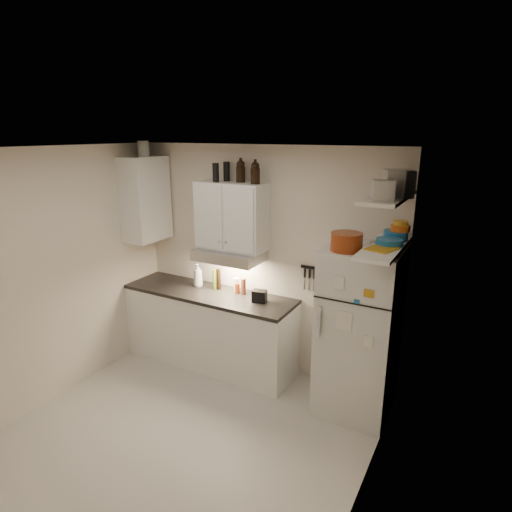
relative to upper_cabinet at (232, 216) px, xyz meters
The scene contains 36 objects.
floor 2.29m from the upper_cabinet, 77.33° to the right, with size 3.20×3.00×0.02m, color beige.
ceiling 1.58m from the upper_cabinet, 77.33° to the right, with size 3.20×3.00×0.02m, color silver.
back_wall 0.63m from the upper_cabinet, 30.26° to the left, with size 3.20×0.02×2.60m, color beige.
left_wall 1.94m from the upper_cabinet, 134.46° to the right, with size 0.02×3.00×2.60m, color beige.
right_wall 2.39m from the upper_cabinet, 34.95° to the right, with size 0.02×3.00×2.60m, color beige.
base_cabinet 1.41m from the upper_cabinet, 151.63° to the right, with size 2.10×0.60×0.88m, color white.
countertop 0.97m from the upper_cabinet, 151.63° to the right, with size 2.10×0.62×0.04m, color black.
upper_cabinet is the anchor object (origin of this frame).
side_cabinet 1.15m from the upper_cabinet, behind, with size 0.33×0.55×1.00m, color white.
range_hood 0.44m from the upper_cabinet, 90.00° to the right, with size 0.76×0.46×0.12m, color silver.
fridge 1.84m from the upper_cabinet, ahead, with size 0.70×0.68×1.70m, color silver.
shelf_hi 1.82m from the upper_cabinet, 10.05° to the right, with size 0.30×0.95×0.03m, color white.
shelf_lo 1.78m from the upper_cabinet, 10.05° to the right, with size 0.30×0.95×0.03m, color white.
knife_strip 1.13m from the upper_cabinet, ahead, with size 0.42×0.02×0.03m, color black.
dutch_oven 1.47m from the upper_cabinet, 13.55° to the right, with size 0.28×0.28×0.16m, color maroon.
book_stack 1.80m from the upper_cabinet, 13.40° to the right, with size 0.20×0.25×0.09m, color #BC8517.
spice_jar 1.65m from the upper_cabinet, ahead, with size 0.06×0.06×0.09m, color silver.
stock_pot 1.86m from the upper_cabinet, ahead, with size 0.25×0.25×0.18m, color silver.
tin_a 1.93m from the upper_cabinet, 11.42° to the right, with size 0.22×0.20×0.22m, color #AAAAAD.
tin_b 1.92m from the upper_cabinet, 18.98° to the right, with size 0.16×0.16×0.16m, color #AAAAAD.
bowl_teal 1.78m from the upper_cabinet, ahead, with size 0.22×0.22×0.09m, color #1C649B.
bowl_orange 1.82m from the upper_cabinet, ahead, with size 0.17×0.17×0.05m, color #CC5413.
bowl_yellow 1.82m from the upper_cabinet, ahead, with size 0.14×0.14×0.04m, color #C58B22.
plates 1.79m from the upper_cabinet, ahead, with size 0.23×0.23×0.06m, color #1C649B.
growler_a 0.51m from the upper_cabinet, 25.93° to the left, with size 0.10×0.10×0.24m, color black, non-canonical shape.
growler_b 0.59m from the upper_cabinet, ahead, with size 0.10×0.10×0.24m, color black, non-canonical shape.
thermos_a 0.50m from the upper_cabinet, 144.04° to the left, with size 0.07×0.07×0.21m, color black.
thermos_b 0.51m from the upper_cabinet, 155.59° to the right, with size 0.07×0.07×0.20m, color black.
side_jar 1.34m from the upper_cabinet, behind, with size 0.13×0.13×0.18m, color silver.
soap_bottle 0.88m from the upper_cabinet, behind, with size 0.13×0.13×0.33m, color white.
pepper_mill 0.82m from the upper_cabinet, ahead, with size 0.06×0.06×0.19m, color brown.
oil_bottle 0.82m from the upper_cabinet, behind, with size 0.05×0.05×0.24m, color #4E6719.
vinegar_bottle 0.80m from the upper_cabinet, behind, with size 0.05×0.05×0.25m, color black.
clear_bottle 0.82m from the upper_cabinet, ahead, with size 0.06×0.06×0.18m, color silver.
red_jar 0.85m from the upper_cabinet, ahead, with size 0.06×0.06×0.12m, color maroon.
caddy 0.94m from the upper_cabinet, 14.41° to the right, with size 0.15×0.11×0.13m, color black.
Camera 1 is at (2.21, -2.64, 2.73)m, focal length 30.00 mm.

